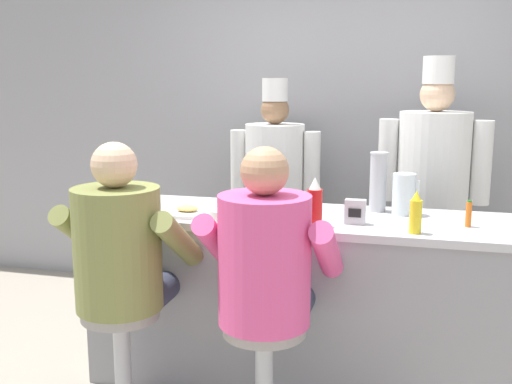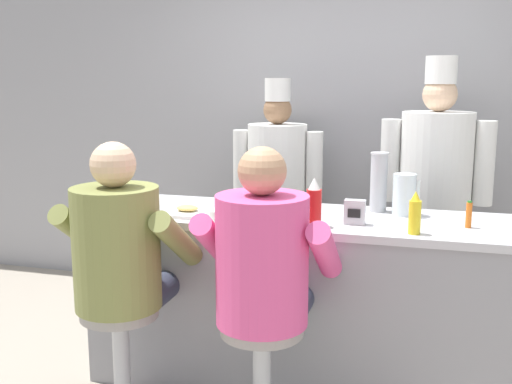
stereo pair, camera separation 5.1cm
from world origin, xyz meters
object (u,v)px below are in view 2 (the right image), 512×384
at_px(hot_sauce_bottle_orange, 469,215).
at_px(cup_stack_steel, 379,182).
at_px(napkin_dispenser_chrome, 355,212).
at_px(coffee_mug_white, 286,205).
at_px(diner_seated_olive, 121,256).
at_px(cook_in_whites_near, 277,185).
at_px(breakfast_plate, 188,212).
at_px(mustard_bottle_yellow, 415,214).
at_px(cook_in_whites_far, 435,185).
at_px(diner_seated_pink, 264,269).
at_px(cereal_bowl, 225,215).
at_px(water_pitcher_clear, 404,195).
at_px(ketchup_bottle_red, 314,204).
at_px(coffee_mug_blue, 123,197).

distance_m(hot_sauce_bottle_orange, cup_stack_steel, 0.54).
height_order(hot_sauce_bottle_orange, napkin_dispenser_chrome, hot_sauce_bottle_orange).
height_order(coffee_mug_white, diner_seated_olive, diner_seated_olive).
bearing_deg(cook_in_whites_near, breakfast_plate, -99.10).
relative_size(mustard_bottle_yellow, diner_seated_olive, 0.15).
height_order(napkin_dispenser_chrome, cook_in_whites_far, cook_in_whites_far).
bearing_deg(coffee_mug_white, cook_in_whites_far, 49.08).
xyz_separation_m(mustard_bottle_yellow, diner_seated_pink, (-0.63, -0.36, -0.21)).
height_order(diner_seated_pink, cook_in_whites_near, cook_in_whites_near).
bearing_deg(cup_stack_steel, diner_seated_pink, -117.46).
relative_size(mustard_bottle_yellow, cereal_bowl, 1.26).
distance_m(napkin_dispenser_chrome, diner_seated_olive, 1.17).
distance_m(hot_sauce_bottle_orange, water_pitcher_clear, 0.38).
xyz_separation_m(hot_sauce_bottle_orange, diner_seated_olive, (-1.59, -0.56, -0.18)).
xyz_separation_m(mustard_bottle_yellow, cereal_bowl, (-0.95, 0.03, -0.07)).
bearing_deg(diner_seated_pink, mustard_bottle_yellow, 29.85).
distance_m(diner_seated_olive, cook_in_whites_near, 1.71).
relative_size(ketchup_bottle_red, coffee_mug_blue, 1.69).
xyz_separation_m(coffee_mug_white, napkin_dispenser_chrome, (0.39, -0.15, 0.02)).
height_order(ketchup_bottle_red, cook_in_whites_far, cook_in_whites_far).
relative_size(water_pitcher_clear, coffee_mug_blue, 1.54).
relative_size(diner_seated_olive, diner_seated_pink, 1.00).
relative_size(coffee_mug_white, cook_in_whites_far, 0.08).
distance_m(mustard_bottle_yellow, hot_sauce_bottle_orange, 0.32).
xyz_separation_m(hot_sauce_bottle_orange, diner_seated_pink, (-0.88, -0.56, -0.18)).
bearing_deg(water_pitcher_clear, napkin_dispenser_chrome, -128.70).
bearing_deg(cook_in_whites_far, hot_sauce_bottle_orange, -81.23).
bearing_deg(diner_seated_olive, water_pitcher_clear, 30.92).
bearing_deg(cup_stack_steel, coffee_mug_blue, -170.81).
relative_size(ketchup_bottle_red, diner_seated_olive, 0.18).
xyz_separation_m(diner_seated_olive, cook_in_whites_far, (1.44, 1.54, 0.16)).
xyz_separation_m(breakfast_plate, napkin_dispenser_chrome, (0.89, 0.02, 0.05)).
bearing_deg(ketchup_bottle_red, breakfast_plate, 173.44).
relative_size(breakfast_plate, coffee_mug_white, 1.81).
height_order(ketchup_bottle_red, mustard_bottle_yellow, ketchup_bottle_red).
distance_m(coffee_mug_blue, cook_in_whites_near, 1.27).
bearing_deg(hot_sauce_bottle_orange, coffee_mug_blue, 179.19).
bearing_deg(diner_seated_olive, cook_in_whites_near, 78.20).
height_order(cereal_bowl, cook_in_whites_near, cook_in_whites_near).
distance_m(water_pitcher_clear, diner_seated_pink, 0.98).
bearing_deg(coffee_mug_blue, napkin_dispenser_chrome, -4.55).
distance_m(hot_sauce_bottle_orange, diner_seated_pink, 1.06).
bearing_deg(water_pitcher_clear, breakfast_plate, -164.82).
distance_m(cup_stack_steel, cook_in_whites_near, 1.18).
bearing_deg(coffee_mug_white, diner_seated_pink, -85.24).
bearing_deg(coffee_mug_blue, diner_seated_olive, -63.00).
xyz_separation_m(breakfast_plate, cup_stack_steel, (0.98, 0.36, 0.15)).
relative_size(ketchup_bottle_red, cook_in_whites_near, 0.14).
relative_size(ketchup_bottle_red, coffee_mug_white, 1.69).
relative_size(coffee_mug_white, diner_seated_olive, 0.10).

